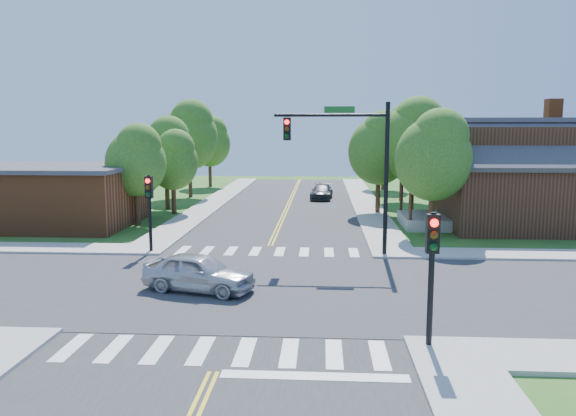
# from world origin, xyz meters

# --- Properties ---
(ground) EXTENTS (100.00, 100.00, 0.00)m
(ground) POSITION_xyz_m (0.00, 0.00, 0.00)
(ground) COLOR #2B591C
(ground) RESTS_ON ground
(road_ns) EXTENTS (10.00, 90.00, 0.04)m
(road_ns) POSITION_xyz_m (0.00, 0.00, 0.02)
(road_ns) COLOR #2D2D30
(road_ns) RESTS_ON ground
(road_ew) EXTENTS (90.00, 10.00, 0.04)m
(road_ew) POSITION_xyz_m (0.00, 0.00, 0.03)
(road_ew) COLOR #2D2D30
(road_ew) RESTS_ON ground
(intersection_patch) EXTENTS (10.20, 10.20, 0.06)m
(intersection_patch) POSITION_xyz_m (0.00, 0.00, 0.00)
(intersection_patch) COLOR #2D2D30
(intersection_patch) RESTS_ON ground
(sidewalk_ne) EXTENTS (40.00, 40.00, 0.14)m
(sidewalk_ne) POSITION_xyz_m (15.82, 15.82, 0.07)
(sidewalk_ne) COLOR #9E9B93
(sidewalk_ne) RESTS_ON ground
(sidewalk_nw) EXTENTS (40.00, 40.00, 0.14)m
(sidewalk_nw) POSITION_xyz_m (-15.82, 15.82, 0.07)
(sidewalk_nw) COLOR #9E9B93
(sidewalk_nw) RESTS_ON ground
(crosswalk_north) EXTENTS (8.85, 2.00, 0.01)m
(crosswalk_north) POSITION_xyz_m (0.00, 6.20, 0.05)
(crosswalk_north) COLOR white
(crosswalk_north) RESTS_ON ground
(crosswalk_south) EXTENTS (8.85, 2.00, 0.01)m
(crosswalk_south) POSITION_xyz_m (0.00, -6.20, 0.05)
(crosswalk_south) COLOR white
(crosswalk_south) RESTS_ON ground
(centerline) EXTENTS (0.30, 90.00, 0.01)m
(centerline) POSITION_xyz_m (0.00, 0.00, 0.05)
(centerline) COLOR yellow
(centerline) RESTS_ON ground
(stop_bar) EXTENTS (4.60, 0.45, 0.09)m
(stop_bar) POSITION_xyz_m (2.50, -7.60, 0.00)
(stop_bar) COLOR white
(stop_bar) RESTS_ON ground
(signal_mast_ne) EXTENTS (5.30, 0.42, 7.20)m
(signal_mast_ne) POSITION_xyz_m (3.91, 5.59, 4.85)
(signal_mast_ne) COLOR black
(signal_mast_ne) RESTS_ON ground
(signal_pole_se) EXTENTS (0.34, 0.42, 3.80)m
(signal_pole_se) POSITION_xyz_m (5.60, -5.62, 2.66)
(signal_pole_se) COLOR black
(signal_pole_se) RESTS_ON ground
(signal_pole_nw) EXTENTS (0.34, 0.42, 3.80)m
(signal_pole_nw) POSITION_xyz_m (-5.60, 5.58, 2.66)
(signal_pole_nw) COLOR black
(signal_pole_nw) RESTS_ON ground
(house_ne) EXTENTS (13.05, 8.80, 7.11)m
(house_ne) POSITION_xyz_m (15.11, 14.23, 3.33)
(house_ne) COLOR #311B11
(house_ne) RESTS_ON ground
(building_nw) EXTENTS (10.40, 8.40, 3.73)m
(building_nw) POSITION_xyz_m (-14.20, 13.20, 1.88)
(building_nw) COLOR brown
(building_nw) RESTS_ON ground
(tree_e_a) EXTENTS (4.19, 3.98, 7.11)m
(tree_e_a) POSITION_xyz_m (8.79, 10.66, 4.66)
(tree_e_a) COLOR #382314
(tree_e_a) RESTS_ON ground
(tree_e_b) EXTENTS (4.81, 4.57, 8.18)m
(tree_e_b) POSITION_xyz_m (8.88, 18.26, 5.36)
(tree_e_b) COLOR #382314
(tree_e_b) RESTS_ON ground
(tree_e_c) EXTENTS (4.73, 4.49, 8.04)m
(tree_e_c) POSITION_xyz_m (9.30, 26.27, 5.27)
(tree_e_c) COLOR #382314
(tree_e_c) RESTS_ON ground
(tree_e_d) EXTENTS (4.32, 4.10, 7.34)m
(tree_e_d) POSITION_xyz_m (8.72, 35.19, 4.80)
(tree_e_d) COLOR #382314
(tree_e_d) RESTS_ON ground
(tree_w_a) EXTENTS (3.73, 3.54, 6.34)m
(tree_w_a) POSITION_xyz_m (-8.78, 13.43, 4.15)
(tree_w_a) COLOR #382314
(tree_w_a) RESTS_ON ground
(tree_w_b) EXTENTS (4.08, 3.87, 6.93)m
(tree_w_b) POSITION_xyz_m (-8.80, 20.29, 4.54)
(tree_w_b) COLOR #382314
(tree_w_b) RESTS_ON ground
(tree_w_c) EXTENTS (5.00, 4.75, 8.50)m
(tree_w_c) POSITION_xyz_m (-8.84, 27.82, 5.57)
(tree_w_c) COLOR #382314
(tree_w_c) RESTS_ON ground
(tree_w_d) EXTENTS (4.27, 4.06, 7.27)m
(tree_w_d) POSITION_xyz_m (-8.86, 36.68, 4.76)
(tree_w_d) COLOR #382314
(tree_w_d) RESTS_ON ground
(tree_house) EXTENTS (4.27, 4.06, 7.27)m
(tree_house) POSITION_xyz_m (6.65, 19.04, 4.76)
(tree_house) COLOR #382314
(tree_house) RESTS_ON ground
(tree_bldg) EXTENTS (3.51, 3.34, 5.98)m
(tree_bldg) POSITION_xyz_m (-7.73, 18.11, 3.91)
(tree_bldg) COLOR #382314
(tree_bldg) RESTS_ON ground
(car_silver) EXTENTS (3.92, 5.08, 1.43)m
(car_silver) POSITION_xyz_m (-1.87, -0.64, 0.71)
(car_silver) COLOR silver
(car_silver) RESTS_ON ground
(car_dgrey) EXTENTS (2.42, 4.52, 1.23)m
(car_dgrey) POSITION_xyz_m (2.60, 26.91, 0.61)
(car_dgrey) COLOR #2E3033
(car_dgrey) RESTS_ON ground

